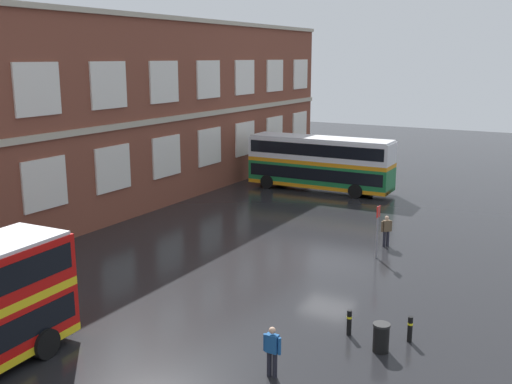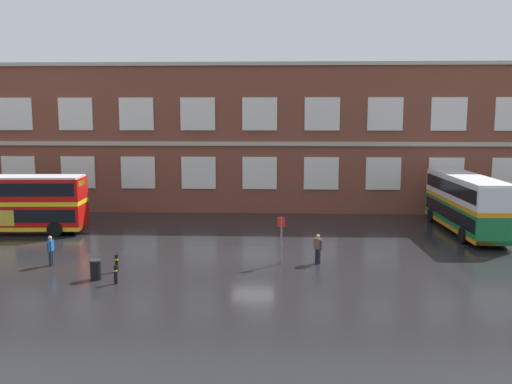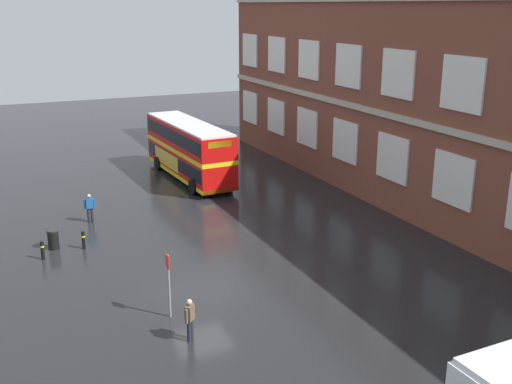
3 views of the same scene
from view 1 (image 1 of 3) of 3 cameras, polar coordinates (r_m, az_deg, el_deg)
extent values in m
plane|color=black|center=(31.12, 3.46, -5.98)|extent=(120.00, 120.00, 0.00)
cube|color=brown|center=(39.37, -17.98, 6.54)|extent=(56.67, 8.00, 12.29)
cube|color=#B2A893|center=(36.51, -13.58, 5.97)|extent=(56.67, 0.16, 0.36)
cube|color=#B2A893|center=(36.38, -14.17, 16.25)|extent=(56.67, 0.28, 0.30)
cube|color=silver|center=(33.38, -19.41, 0.72)|extent=(2.88, 0.12, 2.70)
cube|color=silver|center=(36.87, -13.41, 2.18)|extent=(2.88, 0.12, 2.70)
cube|color=silver|center=(40.73, -8.48, 3.36)|extent=(2.88, 0.12, 2.70)
cube|color=silver|center=(44.84, -4.42, 4.31)|extent=(2.88, 0.12, 2.70)
cube|color=silver|center=(49.15, -1.06, 5.09)|extent=(2.88, 0.12, 2.70)
cube|color=silver|center=(53.61, 1.77, 5.72)|extent=(2.88, 0.12, 2.70)
cube|color=silver|center=(58.18, 4.16, 6.25)|extent=(2.88, 0.12, 2.70)
cube|color=silver|center=(32.77, -20.05, 9.15)|extent=(2.88, 0.12, 2.70)
cube|color=silver|center=(36.33, -13.81, 9.83)|extent=(2.88, 0.12, 2.70)
cube|color=silver|center=(40.23, -8.71, 10.29)|extent=(2.88, 0.12, 2.70)
cube|color=silver|center=(44.39, -4.53, 10.61)|extent=(2.88, 0.12, 2.70)
cube|color=silver|center=(48.74, -1.08, 10.83)|extent=(2.88, 0.12, 2.70)
cube|color=silver|center=(53.23, 1.80, 10.98)|extent=(2.88, 0.12, 2.70)
cube|color=silver|center=(57.84, 4.24, 11.09)|extent=(2.88, 0.12, 2.70)
cube|color=yellow|center=(22.85, -19.23, -4.19)|extent=(0.15, 1.66, 0.40)
cylinder|color=black|center=(22.03, -19.33, -13.43)|extent=(1.06, 0.37, 1.04)
cube|color=#197038|center=(45.89, 6.08, 1.66)|extent=(2.80, 11.06, 1.75)
cube|color=black|center=(45.85, 6.08, 1.92)|extent=(2.83, 10.62, 0.90)
cube|color=orange|center=(45.70, 6.11, 2.93)|extent=(2.80, 11.06, 0.30)
cube|color=silver|center=(45.56, 6.14, 4.07)|extent=(2.80, 11.06, 1.55)
cube|color=black|center=(45.54, 6.14, 4.17)|extent=(2.83, 10.62, 0.90)
cube|color=orange|center=(46.03, 6.06, 0.77)|extent=(2.82, 11.06, 0.28)
cube|color=silver|center=(45.44, 6.16, 5.11)|extent=(2.69, 10.83, 0.12)
cube|color=gold|center=(46.59, 8.19, 1.88)|extent=(0.14, 4.84, 1.10)
cube|color=yellow|center=(47.80, 0.05, 5.07)|extent=(1.66, 0.10, 0.40)
cylinder|color=black|center=(48.70, 2.44, 1.52)|extent=(0.34, 1.05, 1.04)
cylinder|color=black|center=(46.47, 1.06, 0.99)|extent=(0.34, 1.05, 1.04)
cylinder|color=black|center=(46.10, 10.46, 0.68)|extent=(0.34, 1.05, 1.04)
cylinder|color=black|center=(43.73, 9.42, 0.07)|extent=(0.34, 1.05, 1.04)
cylinder|color=black|center=(33.00, 12.08, -4.38)|extent=(0.23, 0.23, 0.85)
cylinder|color=black|center=(33.09, 12.39, -4.35)|extent=(0.23, 0.23, 0.85)
cube|color=brown|center=(32.84, 12.29, -3.15)|extent=(0.45, 0.45, 0.60)
cylinder|color=brown|center=(32.73, 11.89, -3.24)|extent=(0.16, 0.16, 0.57)
cylinder|color=brown|center=(32.97, 12.69, -3.16)|extent=(0.16, 0.16, 0.57)
sphere|color=tan|center=(32.72, 12.33, -2.41)|extent=(0.22, 0.22, 0.22)
cylinder|color=black|center=(19.87, 1.27, -15.97)|extent=(0.16, 0.16, 0.85)
cylinder|color=black|center=(19.79, 1.80, -16.11)|extent=(0.16, 0.16, 0.85)
cube|color=#194C8C|center=(19.49, 1.55, -14.17)|extent=(0.25, 0.40, 0.60)
cylinder|color=#194C8C|center=(19.62, 0.86, -14.08)|extent=(0.11, 0.11, 0.57)
cylinder|color=#194C8C|center=(19.40, 2.24, -14.42)|extent=(0.11, 0.11, 0.57)
sphere|color=tan|center=(19.30, 1.55, -13.00)|extent=(0.22, 0.22, 0.22)
cylinder|color=slate|center=(30.84, 11.43, -3.76)|extent=(0.10, 0.10, 2.70)
cube|color=red|center=(30.55, 11.55, -1.84)|extent=(0.44, 0.04, 0.56)
cylinder|color=black|center=(21.72, 11.78, -13.47)|extent=(0.56, 0.56, 0.95)
cylinder|color=black|center=(21.50, 11.84, -12.24)|extent=(0.60, 0.60, 0.08)
cylinder|color=black|center=(22.63, 14.41, -12.50)|extent=(0.18, 0.18, 0.95)
cylinder|color=yellow|center=(22.55, 14.44, -12.02)|extent=(0.19, 0.19, 0.08)
cylinder|color=black|center=(22.70, 8.84, -12.15)|extent=(0.18, 0.18, 0.95)
cylinder|color=yellow|center=(22.62, 8.86, -11.67)|extent=(0.19, 0.19, 0.08)
camera|label=2|loc=(35.44, 67.31, 2.54)|focal=39.16mm
camera|label=3|loc=(50.03, 27.10, 13.82)|focal=43.03mm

